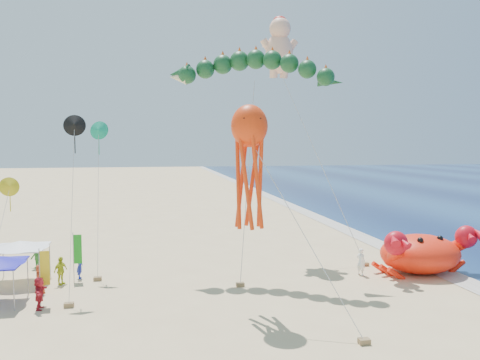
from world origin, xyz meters
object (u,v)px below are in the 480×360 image
Objects in this scene: dragon_kite at (252,73)px; cherub_kite at (280,46)px; canopy_white at (20,245)px; crab_inflatable at (421,252)px; octopus_kite at (250,157)px.

dragon_kite is 7.05m from cherub_kite.
dragon_kite reaches higher than canopy_white.
crab_inflatable is 0.50× the size of dragon_kite.
cherub_kite is 5.46× the size of canopy_white.
octopus_kite is at bearing -160.60° from crab_inflatable.
crab_inflatable is at bearing -6.23° from canopy_white.
dragon_kite reaches higher than crab_inflatable.
cherub_kite is at bearing 57.14° from dragon_kite.
crab_inflatable is 2.14× the size of canopy_white.
crab_inflatable is at bearing -15.08° from dragon_kite.
cherub_kite is at bearing 68.05° from octopus_kite.
octopus_kite is (-13.08, -4.60, 6.74)m from crab_inflatable.
crab_inflatable is 19.19m from cherub_kite.
cherub_kite is at bearing 133.13° from crab_inflatable.
dragon_kite is 4.29× the size of canopy_white.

